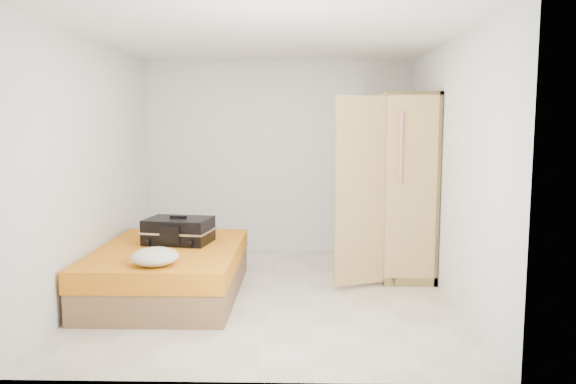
{
  "coord_description": "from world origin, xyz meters",
  "views": [
    {
      "loc": [
        0.31,
        -5.65,
        1.76
      ],
      "look_at": [
        0.16,
        0.59,
        1.0
      ],
      "focal_mm": 35.0,
      "sensor_mm": 36.0,
      "label": 1
    }
  ],
  "objects_px": {
    "wardrobe": "(400,190)",
    "suitcase": "(179,231)",
    "round_cushion": "(155,257)",
    "bed": "(170,271)",
    "person": "(353,212)"
  },
  "relations": [
    {
      "from": "person",
      "to": "suitcase",
      "type": "bearing_deg",
      "value": 93.66
    },
    {
      "from": "round_cushion",
      "to": "wardrobe",
      "type": "bearing_deg",
      "value": 33.43
    },
    {
      "from": "wardrobe",
      "to": "person",
      "type": "distance_m",
      "value": 0.63
    },
    {
      "from": "round_cushion",
      "to": "suitcase",
      "type": "bearing_deg",
      "value": 89.9
    },
    {
      "from": "suitcase",
      "to": "wardrobe",
      "type": "bearing_deg",
      "value": 24.61
    },
    {
      "from": "bed",
      "to": "wardrobe",
      "type": "distance_m",
      "value": 2.75
    },
    {
      "from": "suitcase",
      "to": "round_cushion",
      "type": "distance_m",
      "value": 0.96
    },
    {
      "from": "suitcase",
      "to": "round_cushion",
      "type": "bearing_deg",
      "value": -80.53
    },
    {
      "from": "wardrobe",
      "to": "suitcase",
      "type": "bearing_deg",
      "value": -164.96
    },
    {
      "from": "wardrobe",
      "to": "round_cushion",
      "type": "xyz_separation_m",
      "value": [
        -2.45,
        -1.62,
        -0.42
      ]
    },
    {
      "from": "bed",
      "to": "round_cushion",
      "type": "bearing_deg",
      "value": -85.88
    },
    {
      "from": "suitcase",
      "to": "round_cushion",
      "type": "height_order",
      "value": "suitcase"
    },
    {
      "from": "bed",
      "to": "person",
      "type": "distance_m",
      "value": 2.13
    },
    {
      "from": "wardrobe",
      "to": "round_cushion",
      "type": "height_order",
      "value": "wardrobe"
    },
    {
      "from": "bed",
      "to": "wardrobe",
      "type": "xyz_separation_m",
      "value": [
        2.5,
        0.88,
        0.75
      ]
    }
  ]
}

